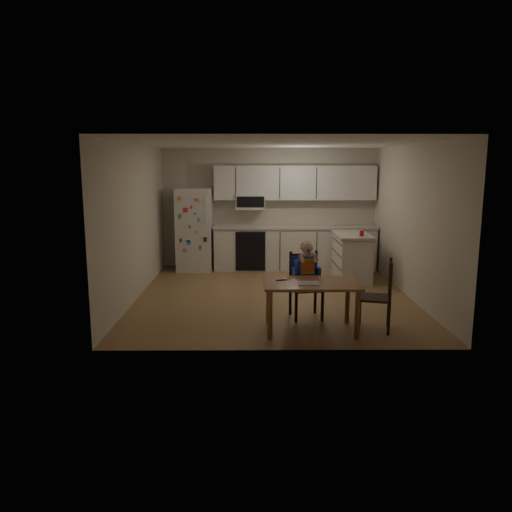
{
  "coord_description": "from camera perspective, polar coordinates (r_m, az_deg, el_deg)",
  "views": [
    {
      "loc": [
        -0.35,
        -8.11,
        2.16
      ],
      "look_at": [
        -0.3,
        -1.19,
        0.9
      ],
      "focal_mm": 35.0,
      "sensor_mm": 36.0,
      "label": 1
    }
  ],
  "objects": [
    {
      "name": "room",
      "position": [
        8.65,
        1.92,
        4.29
      ],
      "size": [
        4.52,
        5.01,
        2.51
      ],
      "color": "#9A7449",
      "rests_on": "ground"
    },
    {
      "name": "refrigerator",
      "position": [
        10.42,
        -7.03,
        3.04
      ],
      "size": [
        0.72,
        0.7,
        1.7
      ],
      "primitive_type": "cube",
      "color": "silver",
      "rests_on": "ground"
    },
    {
      "name": "kitchen_run",
      "position": [
        10.47,
        4.26,
        3.28
      ],
      "size": [
        3.37,
        0.62,
        2.15
      ],
      "color": "silver",
      "rests_on": "ground"
    },
    {
      "name": "kitchen_island",
      "position": [
        9.65,
        10.88,
        -0.07
      ],
      "size": [
        0.63,
        1.2,
        0.89
      ],
      "color": "silver",
      "rests_on": "ground"
    },
    {
      "name": "red_cup",
      "position": [
        9.27,
        11.98,
        2.54
      ],
      "size": [
        0.08,
        0.08,
        0.1
      ],
      "primitive_type": "cylinder",
      "color": "red",
      "rests_on": "kitchen_island"
    },
    {
      "name": "dining_table",
      "position": [
        6.56,
        6.31,
        -3.74
      ],
      "size": [
        1.23,
        0.79,
        0.66
      ],
      "color": "brown",
      "rests_on": "ground"
    },
    {
      "name": "napkin",
      "position": [
        6.45,
        6.03,
        -3.12
      ],
      "size": [
        0.26,
        0.23,
        0.01
      ],
      "primitive_type": "cube",
      "color": "#B7B8BD",
      "rests_on": "dining_table"
    },
    {
      "name": "toddler_spoon",
      "position": [
        6.59,
        2.8,
        -2.75
      ],
      "size": [
        0.12,
        0.06,
        0.02
      ],
      "primitive_type": "cylinder",
      "rotation": [
        0.0,
        1.57,
        0.35
      ],
      "color": "#1831C7",
      "rests_on": "dining_table"
    },
    {
      "name": "chair_booster",
      "position": [
        7.14,
        5.7,
        -1.78
      ],
      "size": [
        0.47,
        0.47,
        1.11
      ],
      "rotation": [
        0.0,
        0.0,
        0.15
      ],
      "color": "black",
      "rests_on": "ground"
    },
    {
      "name": "chair_side",
      "position": [
        6.77,
        14.24,
        -3.87
      ],
      "size": [
        0.51,
        0.51,
        0.95
      ],
      "rotation": [
        0.0,
        0.0,
        -1.82
      ],
      "color": "black",
      "rests_on": "ground"
    }
  ]
}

